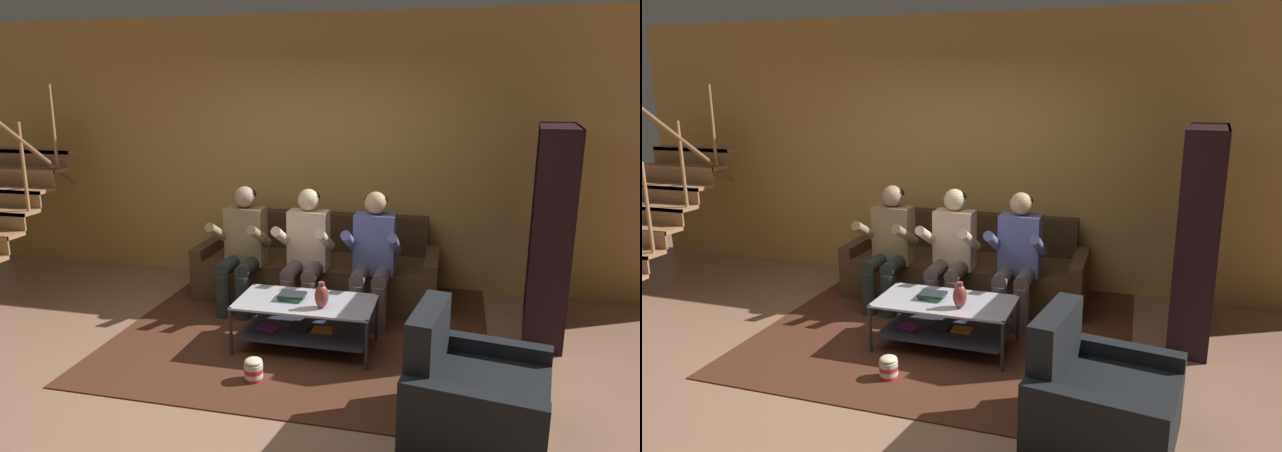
% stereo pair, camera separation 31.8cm
% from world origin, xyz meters
% --- Properties ---
extents(ground, '(16.80, 16.80, 0.00)m').
position_xyz_m(ground, '(0.00, 0.00, 0.00)').
color(ground, '#9B7158').
extents(back_partition, '(8.40, 0.12, 2.90)m').
position_xyz_m(back_partition, '(0.00, 2.46, 1.45)').
color(back_partition, tan).
rests_on(back_partition, ground).
extents(staircase_run, '(1.04, 2.01, 2.38)m').
position_xyz_m(staircase_run, '(-3.19, 1.05, 0.84)').
color(staircase_run, '#AE7D50').
rests_on(staircase_run, ground).
extents(couch, '(2.46, 0.89, 0.83)m').
position_xyz_m(couch, '(0.14, 1.89, 0.28)').
color(couch, '#4B3520').
rests_on(couch, ground).
extents(person_seated_left, '(0.50, 0.58, 1.21)m').
position_xyz_m(person_seated_left, '(-0.50, 1.37, 0.66)').
color(person_seated_left, '#272D2B').
rests_on(person_seated_left, ground).
extents(person_seated_middle, '(0.50, 0.58, 1.21)m').
position_xyz_m(person_seated_middle, '(0.14, 1.37, 0.66)').
color(person_seated_middle, brown).
rests_on(person_seated_middle, ground).
extents(person_seated_right, '(0.50, 0.58, 1.21)m').
position_xyz_m(person_seated_right, '(0.79, 1.37, 0.66)').
color(person_seated_right, '#5A4E4D').
rests_on(person_seated_right, ground).
extents(coffee_table, '(1.14, 0.60, 0.42)m').
position_xyz_m(coffee_table, '(0.34, 0.64, 0.28)').
color(coffee_table, '#B3B3BD').
rests_on(coffee_table, ground).
extents(area_rug, '(3.19, 3.21, 0.01)m').
position_xyz_m(area_rug, '(0.24, 1.14, 0.01)').
color(area_rug, '#4D291A').
rests_on(area_rug, ground).
extents(vase, '(0.11, 0.11, 0.21)m').
position_xyz_m(vase, '(0.50, 0.52, 0.52)').
color(vase, brown).
rests_on(vase, coffee_table).
extents(book_stack, '(0.22, 0.18, 0.05)m').
position_xyz_m(book_stack, '(0.22, 0.64, 0.45)').
color(book_stack, green).
rests_on(book_stack, coffee_table).
extents(bookshelf, '(0.44, 1.13, 1.83)m').
position_xyz_m(bookshelf, '(2.37, 1.58, 0.72)').
color(bookshelf, black).
rests_on(bookshelf, ground).
extents(armchair, '(0.94, 0.97, 0.81)m').
position_xyz_m(armchair, '(1.66, -0.33, 0.26)').
color(armchair, black).
rests_on(armchair, ground).
extents(popcorn_tub, '(0.14, 0.14, 0.18)m').
position_xyz_m(popcorn_tub, '(0.10, -0.00, 0.09)').
color(popcorn_tub, red).
rests_on(popcorn_tub, ground).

